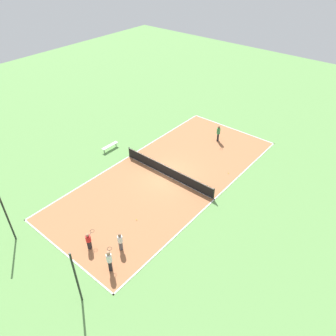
# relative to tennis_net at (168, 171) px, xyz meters

# --- Properties ---
(ground_plane) EXTENTS (80.00, 80.00, 0.00)m
(ground_plane) POSITION_rel_tennis_net_xyz_m (0.00, 0.00, -0.57)
(ground_plane) COLOR #60934C
(court_surface) EXTENTS (9.84, 22.22, 0.02)m
(court_surface) POSITION_rel_tennis_net_xyz_m (0.00, 0.00, -0.55)
(court_surface) COLOR #AD6B42
(court_surface) RESTS_ON ground_plane
(tennis_net) EXTENTS (9.64, 0.10, 1.07)m
(tennis_net) POSITION_rel_tennis_net_xyz_m (0.00, 0.00, 0.00)
(tennis_net) COLOR black
(tennis_net) RESTS_ON court_surface
(bench) EXTENTS (0.36, 1.87, 0.45)m
(bench) POSITION_rel_tennis_net_xyz_m (7.23, 0.27, -0.17)
(bench) COLOR silver
(bench) RESTS_ON ground_plane
(player_coach_red) EXTENTS (0.66, 0.99, 1.36)m
(player_coach_red) POSITION_rel_tennis_net_xyz_m (-1.00, 9.63, 0.22)
(player_coach_red) COLOR black
(player_coach_red) RESTS_ON court_surface
(player_far_green) EXTENTS (0.76, 0.97, 1.72)m
(player_far_green) POSITION_rel_tennis_net_xyz_m (-0.16, -7.86, 0.45)
(player_far_green) COLOR black
(player_far_green) RESTS_ON court_surface
(player_far_white) EXTENTS (0.46, 0.46, 1.47)m
(player_far_white) POSITION_rel_tennis_net_xyz_m (-2.74, 8.36, 0.29)
(player_far_white) COLOR #4C4C51
(player_far_white) RESTS_ON court_surface
(player_near_white) EXTENTS (0.88, 0.91, 1.75)m
(player_near_white) POSITION_rel_tennis_net_xyz_m (-3.45, 9.95, 0.47)
(player_near_white) COLOR black
(player_near_white) RESTS_ON court_surface
(tennis_ball_right_alley) EXTENTS (0.07, 0.07, 0.07)m
(tennis_ball_right_alley) POSITION_rel_tennis_net_xyz_m (-3.95, -3.73, -0.51)
(tennis_ball_right_alley) COLOR #CCE033
(tennis_ball_right_alley) RESTS_ON court_surface
(tennis_ball_near_net) EXTENTS (0.07, 0.07, 0.07)m
(tennis_ball_near_net) POSITION_rel_tennis_net_xyz_m (2.75, -10.27, -0.51)
(tennis_ball_near_net) COLOR #CCE033
(tennis_ball_near_net) RESTS_ON court_surface
(tennis_ball_left_sideline) EXTENTS (0.07, 0.07, 0.07)m
(tennis_ball_left_sideline) POSITION_rel_tennis_net_xyz_m (-1.63, 5.70, -0.51)
(tennis_ball_left_sideline) COLOR #CCE033
(tennis_ball_left_sideline) RESTS_ON court_surface
(fence_post_back_left) EXTENTS (0.12, 0.12, 4.20)m
(fence_post_back_left) POSITION_rel_tennis_net_xyz_m (-3.68, 12.47, 1.54)
(fence_post_back_left) COLOR black
(fence_post_back_left) RESTS_ON ground_plane
(fence_post_back_right) EXTENTS (0.12, 0.12, 4.20)m
(fence_post_back_right) POSITION_rel_tennis_net_xyz_m (3.68, 12.47, 1.54)
(fence_post_back_right) COLOR black
(fence_post_back_right) RESTS_ON ground_plane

